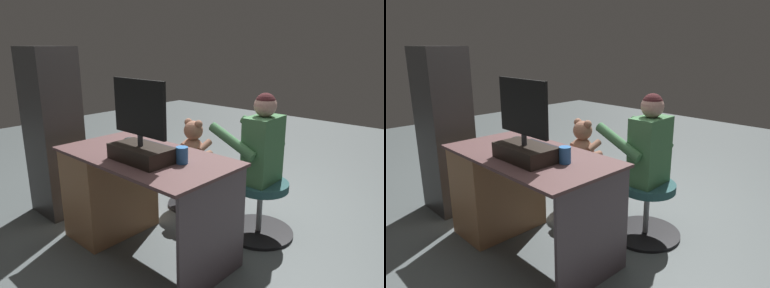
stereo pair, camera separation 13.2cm
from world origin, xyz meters
TOP-DOWN VIEW (x-y plane):
  - ground_plane at (0.00, 0.00)m, footprint 10.00×10.00m
  - desk at (0.35, 0.45)m, footprint 1.31×0.69m
  - monitor at (-0.09, 0.55)m, footprint 0.48×0.23m
  - keyboard at (0.05, 0.30)m, footprint 0.42×0.14m
  - computer_mouse at (0.35, 0.32)m, footprint 0.06×0.10m
  - cup at (-0.33, 0.41)m, footprint 0.08×0.08m
  - tv_remote at (0.15, 0.40)m, footprint 0.10×0.15m
  - office_chair_teddy at (0.26, -0.35)m, footprint 0.49×0.49m
  - teddy_bear at (0.26, -0.36)m, footprint 0.27×0.27m
  - visitor_chair at (-0.49, -0.32)m, footprint 0.56×0.56m
  - person at (-0.41, -0.32)m, footprint 0.50×0.49m
  - equipment_rack at (1.10, 0.56)m, footprint 0.44×0.36m

SIDE VIEW (x-z plane):
  - ground_plane at x=0.00m, z-range 0.00..0.00m
  - visitor_chair at x=-0.49m, z-range 0.03..0.48m
  - office_chair_teddy at x=0.26m, z-range 0.05..0.50m
  - desk at x=0.35m, z-range 0.02..0.77m
  - teddy_bear at x=0.26m, z-range 0.43..0.82m
  - person at x=-0.41m, z-range 0.09..1.24m
  - equipment_rack at x=1.10m, z-range 0.00..1.48m
  - tv_remote at x=0.15m, z-range 0.75..0.77m
  - keyboard at x=0.05m, z-range 0.75..0.77m
  - computer_mouse at x=0.35m, z-range 0.75..0.78m
  - cup at x=-0.33m, z-range 0.75..0.86m
  - monitor at x=-0.09m, z-range 0.63..1.16m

